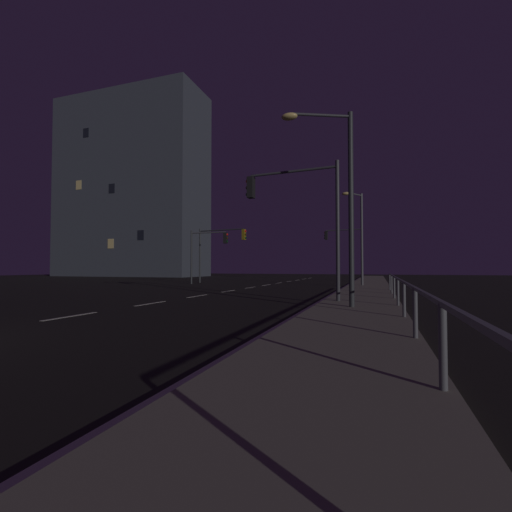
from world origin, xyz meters
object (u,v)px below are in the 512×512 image
at_px(traffic_light_near_right, 220,243).
at_px(traffic_light_far_left, 345,243).
at_px(building_distant, 132,187).
at_px(street_lamp_corner, 339,186).
at_px(traffic_light_near_left, 208,246).
at_px(street_lamp_far_end, 359,229).
at_px(traffic_light_far_center, 296,204).

bearing_deg(traffic_light_near_right, traffic_light_far_left, 40.08).
bearing_deg(traffic_light_far_left, building_distant, 163.94).
relative_size(traffic_light_far_left, traffic_light_near_right, 1.08).
distance_m(street_lamp_corner, building_distant, 54.36).
bearing_deg(street_lamp_corner, traffic_light_near_left, 129.47).
bearing_deg(street_lamp_far_end, street_lamp_corner, -89.78).
height_order(traffic_light_near_right, street_lamp_corner, street_lamp_corner).
bearing_deg(traffic_light_far_center, traffic_light_far_left, 90.00).
distance_m(traffic_light_near_left, street_lamp_far_end, 12.93).
distance_m(street_lamp_far_end, building_distant, 45.33).
xyz_separation_m(street_lamp_corner, building_distant, (-38.18, 37.15, 10.84)).
bearing_deg(traffic_light_far_center, street_lamp_corner, -49.34).
relative_size(traffic_light_far_center, traffic_light_near_left, 1.19).
bearing_deg(traffic_light_near_right, street_lamp_far_end, -11.69).
height_order(street_lamp_far_end, building_distant, building_distant).
relative_size(traffic_light_far_left, traffic_light_near_left, 1.17).
bearing_deg(traffic_light_near_left, building_distant, 139.66).
bearing_deg(street_lamp_corner, traffic_light_near_right, 125.61).
distance_m(traffic_light_near_right, building_distant, 34.00).
height_order(traffic_light_near_right, traffic_light_far_center, traffic_light_far_center).
xyz_separation_m(traffic_light_far_center, building_distant, (-36.18, 34.82, 10.96)).
bearing_deg(traffic_light_far_left, street_lamp_far_end, -80.50).
bearing_deg(traffic_light_near_right, traffic_light_near_left, -96.76).
xyz_separation_m(street_lamp_far_end, building_distant, (-38.12, 22.03, 10.77)).
bearing_deg(building_distant, traffic_light_near_right, -37.31).
height_order(traffic_light_near_left, street_lamp_far_end, street_lamp_far_end).
relative_size(traffic_light_far_center, building_distant, 0.19).
height_order(traffic_light_far_left, building_distant, building_distant).
distance_m(traffic_light_near_right, street_lamp_far_end, 12.92).
xyz_separation_m(traffic_light_far_left, building_distant, (-36.18, 10.41, 11.01)).
bearing_deg(traffic_light_far_left, traffic_light_near_right, -139.92).
bearing_deg(street_lamp_corner, traffic_light_far_center, 130.66).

